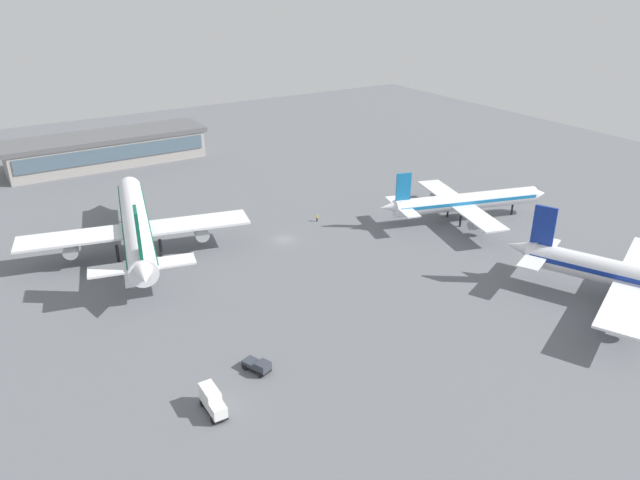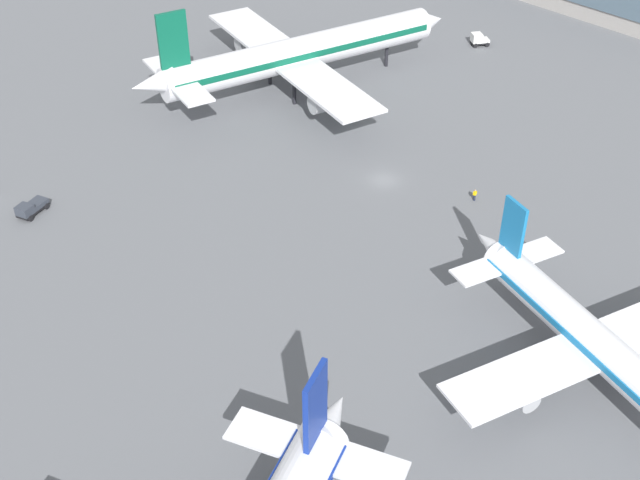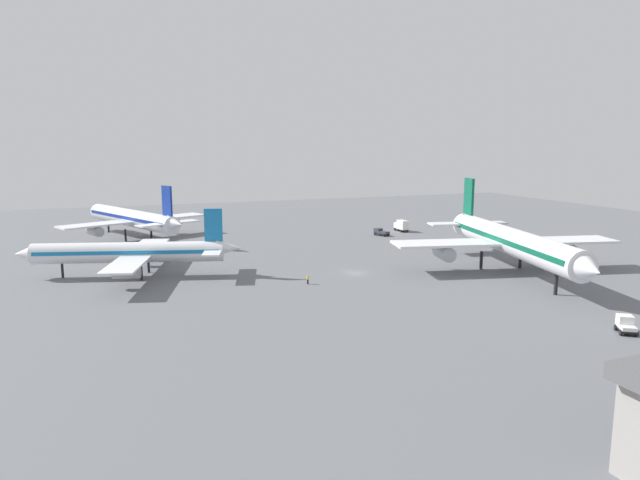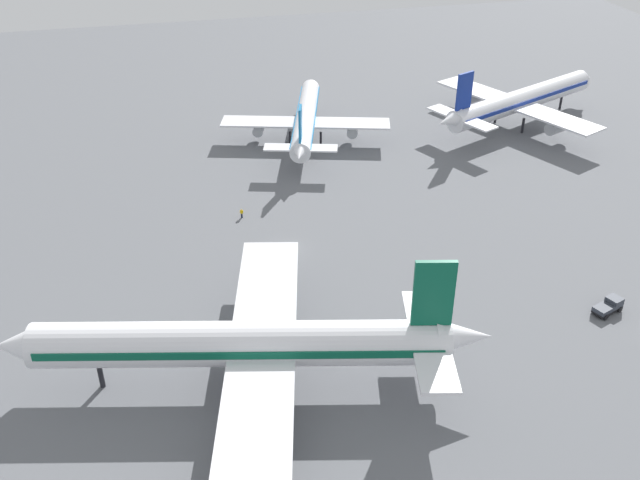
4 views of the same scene
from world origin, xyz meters
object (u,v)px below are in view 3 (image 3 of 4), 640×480
Objects in this scene: airplane_distant at (133,218)px; catering_truck at (401,226)px; pushback_tractor at (381,232)px; airplane_at_gate at (131,252)px; ground_crew_worker at (308,280)px; baggage_tug at (626,324)px; airplane_taxiing at (509,241)px.

catering_truck is at bearing -125.10° from airplane_distant.
catering_truck is (9.07, 4.71, 0.73)m from pushback_tractor.
ground_crew_worker is at bearing 165.19° from airplane_at_gate.
catering_truck is (76.49, 31.59, -3.04)m from airplane_at_gate.
airplane_distant is 119.83m from baggage_tug.
airplane_taxiing reaches higher than airplane_distant.
pushback_tractor is 10.25m from catering_truck.
catering_truck reaches higher than ground_crew_worker.
airplane_taxiing is at bearing -159.96° from ground_crew_worker.
pushback_tractor is 58.63m from ground_crew_worker.
airplane_taxiing reaches higher than pushback_tractor.
airplane_distant is 67.62m from pushback_tractor.
baggage_tug is (60.46, -58.65, -3.58)m from airplane_at_gate.
baggage_tug is 2.24× the size of ground_crew_worker.
airplane_taxiing is 41.29m from ground_crew_worker.
baggage_tug is 0.66× the size of catering_truck.
airplane_at_gate is 0.89× the size of airplane_distant.
ground_crew_worker is (-40.60, 5.16, -5.48)m from airplane_taxiing.
airplane_at_gate is at bearing 78.14° from baggage_tug.
airplane_taxiing is at bearing 178.19° from airplane_at_gate.
pushback_tractor is at bearing -141.92° from airplane_at_gate.
airplane_distant is at bearing 79.72° from catering_truck.
baggage_tug is at bearing 152.21° from airplane_at_gate.
airplane_taxiing is 50.21m from pushback_tractor.
airplane_taxiing is 15.12× the size of baggage_tug.
airplane_distant is at bearing 52.59° from pushback_tractor.
baggage_tug reaches higher than ground_crew_worker.
ground_crew_worker is (-47.02, -49.40, -0.85)m from catering_truck.
catering_truck is at bearing -173.60° from airplane_taxiing.
airplane_distant reaches higher than catering_truck.
baggage_tug reaches higher than pushback_tractor.
catering_truck is 68.21m from ground_crew_worker.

